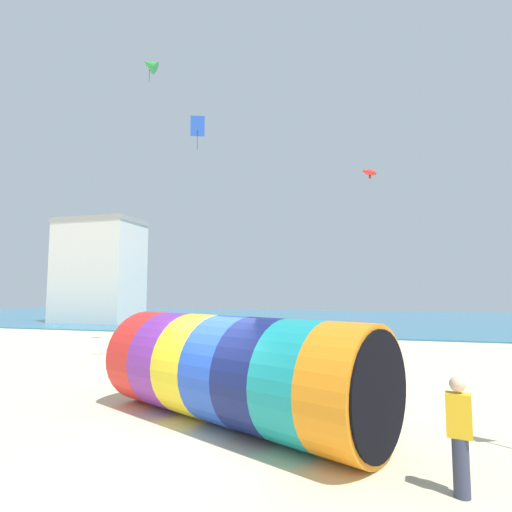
% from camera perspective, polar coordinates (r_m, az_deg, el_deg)
% --- Properties ---
extents(ground_plane, '(120.00, 120.00, 0.00)m').
position_cam_1_polar(ground_plane, '(9.34, -9.04, -24.39)').
color(ground_plane, beige).
extents(sea, '(120.00, 40.00, 0.10)m').
position_cam_1_polar(sea, '(47.81, 11.28, -8.77)').
color(sea, teal).
rests_on(sea, ground).
extents(giant_inflatable_tube, '(7.60, 5.34, 2.52)m').
position_cam_1_polar(giant_inflatable_tube, '(9.81, -3.14, -15.89)').
color(giant_inflatable_tube, red).
rests_on(giant_inflatable_tube, ground).
extents(kite_handler, '(0.40, 0.29, 1.78)m').
position_cam_1_polar(kite_handler, '(7.35, 27.09, -21.70)').
color(kite_handler, '#383D56').
rests_on(kite_handler, ground).
extents(kite_blue_diamond, '(0.89, 0.46, 2.21)m').
position_cam_1_polar(kite_blue_diamond, '(27.11, -8.35, 17.84)').
color(kite_blue_diamond, blue).
extents(kite_red_parafoil, '(0.90, 0.95, 0.51)m').
position_cam_1_polar(kite_red_parafoil, '(20.42, 15.94, 11.43)').
color(kite_red_parafoil, red).
extents(kite_green_delta, '(1.24, 1.10, 1.53)m').
position_cam_1_polar(kite_green_delta, '(26.24, -14.96, 24.88)').
color(kite_green_delta, green).
extents(promenade_building, '(8.21, 5.14, 10.54)m').
position_cam_1_polar(promenade_building, '(43.78, -21.50, -1.99)').
color(promenade_building, silver).
rests_on(promenade_building, ground).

